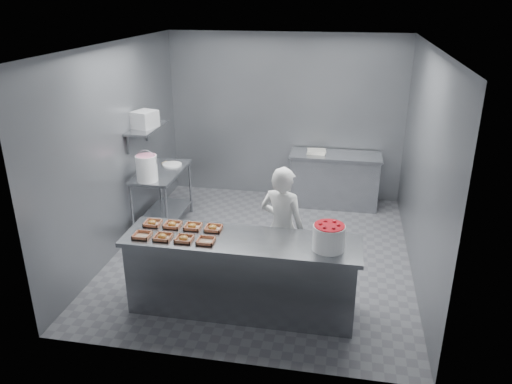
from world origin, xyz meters
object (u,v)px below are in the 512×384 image
(tray_0, at_px, (142,235))
(tray_7, at_px, (213,228))
(tray_3, at_px, (206,241))
(worker, at_px, (282,228))
(prep_table, at_px, (162,190))
(back_counter, at_px, (334,180))
(tray_2, at_px, (184,239))
(glaze_bucket, at_px, (147,168))
(service_counter, at_px, (242,274))
(tray_6, at_px, (193,226))
(tray_1, at_px, (163,237))
(tray_4, at_px, (152,223))
(appliance, at_px, (145,119))
(strawberry_tub, at_px, (329,236))
(tray_5, at_px, (172,225))

(tray_0, distance_m, tray_7, 0.78)
(tray_3, distance_m, tray_7, 0.31)
(worker, bearing_deg, prep_table, -15.28)
(back_counter, height_order, tray_3, tray_3)
(tray_2, height_order, glaze_bucket, glaze_bucket)
(tray_2, xyz_separation_m, tray_3, (0.24, 0.00, -0.00))
(back_counter, xyz_separation_m, worker, (-0.53, -2.65, 0.32))
(service_counter, height_order, tray_6, tray_6)
(back_counter, distance_m, tray_7, 3.37)
(tray_7, bearing_deg, tray_1, -147.08)
(service_counter, xyz_separation_m, tray_4, (-1.08, 0.16, 0.47))
(worker, bearing_deg, appliance, -12.35)
(worker, height_order, glaze_bucket, worker)
(back_counter, relative_size, tray_4, 8.01)
(tray_3, xyz_separation_m, tray_4, (-0.72, 0.31, 0.00))
(service_counter, height_order, tray_1, tray_1)
(service_counter, bearing_deg, tray_0, -171.77)
(prep_table, relative_size, worker, 0.78)
(service_counter, distance_m, appliance, 2.91)
(tray_0, height_order, glaze_bucket, glaze_bucket)
(back_counter, xyz_separation_m, appliance, (-2.72, -1.34, 1.23))
(tray_6, height_order, glaze_bucket, glaze_bucket)
(service_counter, bearing_deg, tray_3, -156.32)
(tray_0, xyz_separation_m, tray_3, (0.72, 0.00, 0.00))
(tray_1, height_order, worker, worker)
(tray_4, relative_size, glaze_bucket, 0.41)
(back_counter, bearing_deg, tray_0, -120.10)
(tray_3, xyz_separation_m, strawberry_tub, (1.29, 0.09, 0.13))
(glaze_bucket, bearing_deg, tray_5, -58.07)
(tray_7, bearing_deg, glaze_bucket, 134.35)
(worker, xyz_separation_m, glaze_bucket, (-2.05, 0.91, 0.32))
(service_counter, relative_size, back_counter, 1.73)
(strawberry_tub, bearing_deg, tray_3, -175.95)
(tray_6, relative_size, glaze_bucket, 0.41)
(service_counter, relative_size, tray_2, 13.88)
(tray_4, xyz_separation_m, appliance, (-0.74, 1.75, 0.76))
(prep_table, relative_size, tray_0, 6.40)
(service_counter, relative_size, tray_4, 13.88)
(tray_7, bearing_deg, prep_table, 125.77)
(tray_0, distance_m, appliance, 2.32)
(appliance, bearing_deg, tray_7, -32.40)
(worker, distance_m, appliance, 2.71)
(glaze_bucket, bearing_deg, service_counter, -41.93)
(tray_5, bearing_deg, appliance, 119.30)
(tray_0, height_order, tray_2, tray_2)
(back_counter, height_order, tray_6, tray_6)
(service_counter, xyz_separation_m, tray_2, (-0.60, -0.16, 0.47))
(tray_3, height_order, glaze_bucket, glaze_bucket)
(prep_table, relative_size, tray_6, 6.40)
(tray_6, bearing_deg, appliance, 124.92)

